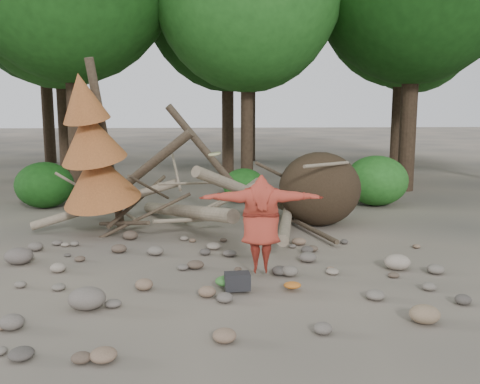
{
  "coord_description": "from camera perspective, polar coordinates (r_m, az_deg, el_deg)",
  "views": [
    {
      "loc": [
        -0.34,
        -9.64,
        3.28
      ],
      "look_at": [
        0.3,
        1.5,
        1.4
      ],
      "focal_mm": 40.0,
      "sensor_mm": 36.0,
      "label": 1
    }
  ],
  "objects": [
    {
      "name": "ground",
      "position": [
        10.19,
        -1.23,
        -9.22
      ],
      "size": [
        120.0,
        120.0,
        0.0
      ],
      "primitive_type": "plane",
      "color": "#514C44",
      "rests_on": "ground"
    },
    {
      "name": "boulder_front_left",
      "position": [
        9.05,
        -16.01,
        -10.85
      ],
      "size": [
        0.6,
        0.54,
        0.36
      ],
      "primitive_type": "ellipsoid",
      "color": "#655D54",
      "rests_on": "ground"
    },
    {
      "name": "dead_conifer",
      "position": [
        13.35,
        -15.34,
        4.21
      ],
      "size": [
        2.06,
        2.16,
        4.35
      ],
      "color": "#4C3F30",
      "rests_on": "ground"
    },
    {
      "name": "boulder_front_right",
      "position": [
        8.68,
        19.11,
        -12.21
      ],
      "size": [
        0.46,
        0.42,
        0.28
      ],
      "primitive_type": "ellipsoid",
      "color": "#826A51",
      "rests_on": "ground"
    },
    {
      "name": "deadfall_pile",
      "position": [
        14.27,
        6.25,
        0.12
      ],
      "size": [
        8.55,
        5.24,
        3.3
      ],
      "color": "#332619",
      "rests_on": "ground"
    },
    {
      "name": "boulder_mid_right",
      "position": [
        11.11,
        16.44,
        -7.18
      ],
      "size": [
        0.51,
        0.46,
        0.31
      ],
      "primitive_type": "ellipsoid",
      "color": "gray",
      "rests_on": "ground"
    },
    {
      "name": "backpack",
      "position": [
        9.44,
        -0.28,
        -9.83
      ],
      "size": [
        0.46,
        0.32,
        0.29
      ],
      "primitive_type": "cube",
      "rotation": [
        0.0,
        0.0,
        0.08
      ],
      "color": "black",
      "rests_on": "ground"
    },
    {
      "name": "cloth_orange",
      "position": [
        9.58,
        5.6,
        -10.14
      ],
      "size": [
        0.31,
        0.25,
        0.11
      ],
      "primitive_type": "ellipsoid",
      "color": "#AF5E1E",
      "rests_on": "ground"
    },
    {
      "name": "bush_mid",
      "position": [
        17.69,
        0.42,
        0.72
      ],
      "size": [
        1.4,
        1.4,
        1.12
      ],
      "primitive_type": "ellipsoid",
      "color": "#1F5C1A",
      "rests_on": "ground"
    },
    {
      "name": "boulder_mid_left",
      "position": [
        11.9,
        -22.53,
        -6.32
      ],
      "size": [
        0.57,
        0.51,
        0.34
      ],
      "primitive_type": "ellipsoid",
      "color": "#5D544E",
      "rests_on": "ground"
    },
    {
      "name": "cloth_green",
      "position": [
        9.64,
        -1.21,
        -9.75
      ],
      "size": [
        0.49,
        0.41,
        0.18
      ],
      "primitive_type": "ellipsoid",
      "color": "#326B2A",
      "rests_on": "ground"
    },
    {
      "name": "bush_left",
      "position": [
        17.79,
        -20.13,
        0.71
      ],
      "size": [
        1.8,
        1.8,
        1.44
      ],
      "primitive_type": "ellipsoid",
      "color": "#164813",
      "rests_on": "ground"
    },
    {
      "name": "bush_right",
      "position": [
        17.65,
        14.34,
        1.19
      ],
      "size": [
        2.0,
        2.0,
        1.6
      ],
      "primitive_type": "ellipsoid",
      "color": "#276D21",
      "rests_on": "ground"
    },
    {
      "name": "frisbee_thrower",
      "position": [
        10.09,
        2.23,
        -3.39
      ],
      "size": [
        2.34,
        1.1,
        2.26
      ],
      "color": "#9E3123",
      "rests_on": "ground"
    }
  ]
}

